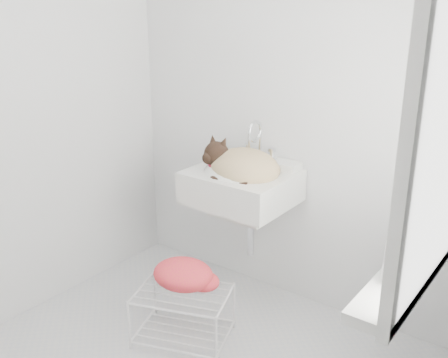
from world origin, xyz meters
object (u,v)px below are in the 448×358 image
Objects in this scene: sink at (242,171)px; bottle_a at (392,284)px; bottle_b at (399,276)px; cat at (242,166)px; bottle_c at (417,253)px; wire_rack at (183,314)px.

bottle_a is at bearing -32.13° from sink.
sink is 3.32× the size of bottle_b.
sink is 1.30m from bottle_b.
cat is (0.01, -0.02, 0.04)m from sink.
bottle_b is (0.00, 0.07, 0.00)m from bottle_a.
cat is 2.39× the size of bottle_a.
bottle_b is 0.22m from bottle_c.
bottle_c is at bearing 4.38° from wire_rack.
cat is 0.93× the size of wire_rack.
bottle_a is at bearing -9.61° from wire_rack.
sink reaches higher than bottle_a.
bottle_a is 0.07m from bottle_b.
cat is 0.89m from wire_rack.
sink is at bearing 159.37° from bottle_c.
bottle_b is at bearing -90.00° from bottle_c.
cat reaches higher than bottle_b.
sink is 1.34m from bottle_a.
cat is at bearing 85.52° from wire_rack.
sink is at bearing 150.44° from bottle_b.
wire_rack is at bearing 173.73° from bottle_b.
sink is at bearing 147.87° from bottle_a.
sink is 1.28× the size of cat.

